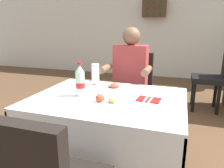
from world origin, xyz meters
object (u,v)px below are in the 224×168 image
(plate_near_camera, at_px, (105,102))
(background_chair_left, at_px, (214,75))
(main_dining_table, at_px, (108,117))
(cola_bottle_primary, at_px, (80,81))
(napkin_cutlery_set, at_px, (149,99))
(plate_far_diner, at_px, (113,87))
(seated_diner_far, at_px, (129,79))
(beer_glass_left, at_px, (95,74))
(wall_bottle_rack, at_px, (154,8))
(chair_far_diner_seat, at_px, (132,90))

(plate_near_camera, relative_size, background_chair_left, 0.25)
(main_dining_table, xyz_separation_m, background_chair_left, (1.00, 1.97, -0.01))
(cola_bottle_primary, relative_size, napkin_cutlery_set, 1.40)
(plate_near_camera, distance_m, plate_far_diner, 0.40)
(cola_bottle_primary, xyz_separation_m, napkin_cutlery_set, (0.53, 0.07, -0.11))
(plate_near_camera, xyz_separation_m, background_chair_left, (0.97, 2.12, -0.19))
(plate_far_diner, relative_size, napkin_cutlery_set, 1.18)
(seated_diner_far, height_order, beer_glass_left, seated_diner_far)
(main_dining_table, distance_m, wall_bottle_rack, 4.15)
(plate_far_diner, distance_m, beer_glass_left, 0.22)
(main_dining_table, distance_m, beer_glass_left, 0.47)
(plate_near_camera, xyz_separation_m, wall_bottle_rack, (-0.24, 4.14, 0.95))
(beer_glass_left, bearing_deg, plate_near_camera, -59.95)
(cola_bottle_primary, distance_m, napkin_cutlery_set, 0.54)
(wall_bottle_rack, bearing_deg, background_chair_left, -59.13)
(seated_diner_far, bearing_deg, background_chair_left, 50.93)
(background_chair_left, bearing_deg, main_dining_table, -116.94)
(plate_far_diner, bearing_deg, plate_near_camera, -79.79)
(beer_glass_left, distance_m, cola_bottle_primary, 0.34)
(main_dining_table, xyz_separation_m, seated_diner_far, (-0.01, 0.73, 0.15))
(cola_bottle_primary, height_order, wall_bottle_rack, wall_bottle_rack)
(cola_bottle_primary, relative_size, wall_bottle_rack, 0.48)
(plate_near_camera, relative_size, plate_far_diner, 1.05)
(cola_bottle_primary, distance_m, background_chair_left, 2.36)
(main_dining_table, xyz_separation_m, plate_far_diner, (-0.04, 0.24, 0.18))
(chair_far_diner_seat, bearing_deg, plate_far_diner, -93.53)
(seated_diner_far, distance_m, beer_glass_left, 0.50)
(chair_far_diner_seat, xyz_separation_m, wall_bottle_rack, (-0.21, 3.15, 1.15))
(wall_bottle_rack, bearing_deg, cola_bottle_primary, -90.15)
(plate_far_diner, distance_m, cola_bottle_primary, 0.34)
(napkin_cutlery_set, relative_size, background_chair_left, 0.20)
(plate_far_diner, bearing_deg, seated_diner_far, 86.54)
(seated_diner_far, xyz_separation_m, beer_glass_left, (-0.22, -0.42, 0.13))
(main_dining_table, relative_size, seated_diner_far, 0.92)
(seated_diner_far, relative_size, background_chair_left, 1.30)
(plate_near_camera, height_order, background_chair_left, background_chair_left)
(main_dining_table, relative_size, background_chair_left, 1.20)
(background_chair_left, bearing_deg, plate_far_diner, -120.93)
(chair_far_diner_seat, bearing_deg, background_chair_left, 48.54)
(plate_far_diner, distance_m, background_chair_left, 2.03)
(chair_far_diner_seat, relative_size, background_chair_left, 1.00)
(chair_far_diner_seat, distance_m, seated_diner_far, 0.19)
(cola_bottle_primary, xyz_separation_m, background_chair_left, (1.22, 2.01, -0.29))
(plate_far_diner, bearing_deg, wall_bottle_rack, 92.58)
(seated_diner_far, relative_size, plate_far_diner, 5.53)
(seated_diner_far, distance_m, background_chair_left, 1.61)
(beer_glass_left, bearing_deg, wall_bottle_rack, 89.63)
(cola_bottle_primary, bearing_deg, beer_glass_left, 92.22)
(seated_diner_far, relative_size, wall_bottle_rack, 2.25)
(plate_near_camera, height_order, plate_far_diner, plate_near_camera)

